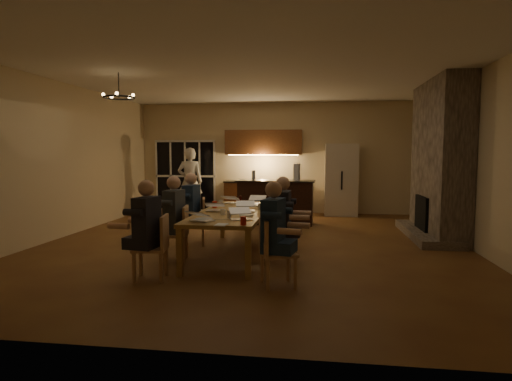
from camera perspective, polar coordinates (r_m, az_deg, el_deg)
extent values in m
plane|color=brown|center=(8.26, -0.51, -7.16)|extent=(9.00, 9.00, 0.00)
cube|color=#C7B98D|center=(12.57, 2.52, 4.36)|extent=(8.00, 0.04, 3.20)
cube|color=#C7B98D|center=(9.54, -25.21, 3.68)|extent=(0.04, 9.00, 3.20)
cube|color=#C7B98D|center=(8.48, 27.50, 3.49)|extent=(0.04, 9.00, 3.20)
cube|color=white|center=(8.21, -0.53, 15.38)|extent=(8.00, 9.00, 0.04)
cube|color=black|center=(13.07, -9.39, 1.91)|extent=(1.86, 0.08, 2.10)
cube|color=#76685D|center=(9.53, 23.27, 3.75)|extent=(0.58, 2.50, 3.20)
cube|color=beige|center=(12.18, 11.27, 1.42)|extent=(0.90, 0.68, 2.00)
cube|color=tan|center=(7.38, -3.11, -5.66)|extent=(1.10, 2.93, 0.75)
cube|color=black|center=(10.52, 2.63, -1.55)|extent=(1.94, 0.75, 1.08)
imported|color=silver|center=(12.17, -8.79, 1.21)|extent=(0.77, 0.58, 1.90)
torus|color=black|center=(8.34, -17.81, 11.72)|extent=(0.57, 0.57, 0.03)
cylinder|color=white|center=(6.87, -4.47, -2.88)|extent=(0.07, 0.07, 0.10)
cylinder|color=white|center=(7.82, -1.40, -1.90)|extent=(0.09, 0.09, 0.10)
cylinder|color=white|center=(8.16, -4.70, -1.63)|extent=(0.07, 0.07, 0.10)
cylinder|color=#B91C0C|center=(5.91, -1.70, -4.05)|extent=(0.08, 0.08, 0.12)
cylinder|color=#B91C0C|center=(7.81, -5.53, -1.86)|extent=(0.09, 0.09, 0.12)
cylinder|color=#B2B2B7|center=(6.54, -3.60, -3.18)|extent=(0.07, 0.07, 0.12)
cylinder|color=#3F0F0C|center=(8.70, -2.08, -1.14)|extent=(0.06, 0.06, 0.12)
cylinder|color=#B2B2B7|center=(7.52, 0.52, -2.10)|extent=(0.07, 0.07, 0.12)
cylinder|color=white|center=(6.81, -1.32, -3.29)|extent=(0.23, 0.23, 0.02)
cylinder|color=white|center=(6.43, -6.95, -3.80)|extent=(0.26, 0.26, 0.02)
cylinder|color=white|center=(8.05, 0.49, -2.00)|extent=(0.28, 0.28, 0.02)
cube|color=white|center=(5.93, -4.65, -4.57)|extent=(0.17, 0.23, 0.01)
cylinder|color=#99999E|center=(10.56, -0.32, 2.07)|extent=(0.09, 0.09, 0.24)
cube|color=silver|center=(10.44, 5.48, 2.47)|extent=(0.17, 0.17, 0.41)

